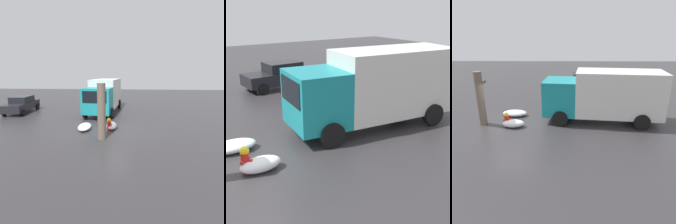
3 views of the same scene
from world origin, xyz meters
The scene contains 6 objects.
ground_plane centered at (0.00, 0.00, 0.00)m, with size 60.00×60.00×0.00m, color #333033.
fire_hydrant centered at (0.00, 0.00, 0.44)m, with size 0.40×0.39×0.85m.
delivery_truck centered at (5.73, 0.92, 1.67)m, with size 7.12×3.09×3.08m.
parked_car centered at (4.96, 8.78, 0.77)m, with size 4.32×2.13×1.52m.
snow_pile_by_hydrant centered at (0.40, -0.14, 0.22)m, with size 1.25×0.66×0.44m.
snow_pile_curbside centered at (0.10, 1.62, 0.19)m, with size 1.54×0.83×0.39m.
Camera 2 is at (-2.23, -8.31, 4.74)m, focal length 50.00 mm.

